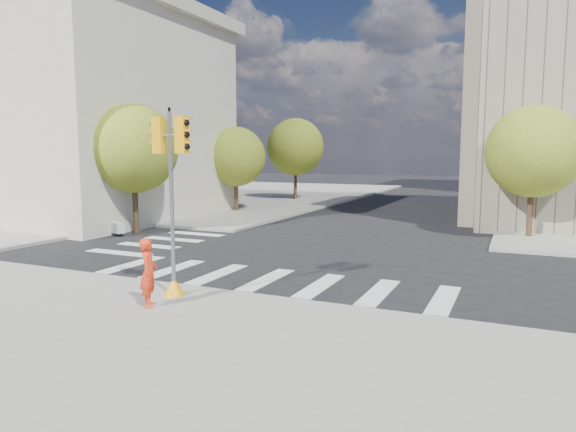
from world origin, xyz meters
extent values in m
plane|color=black|center=(0.00, 0.00, 0.00)|extent=(160.00, 160.00, 0.00)
cube|color=gray|center=(0.00, -11.00, 0.07)|extent=(30.00, 14.00, 0.15)
cube|color=gray|center=(-20.00, 26.00, 0.07)|extent=(28.00, 40.00, 0.15)
cube|color=gray|center=(9.00, 15.00, 7.00)|extent=(8.00, 8.00, 14.00)
cube|color=beige|center=(-20.00, 8.00, 6.00)|extent=(18.00, 14.00, 12.00)
cube|color=#B2AD9E|center=(-20.00, 8.00, 12.30)|extent=(19.00, 15.00, 0.80)
cylinder|color=#382616|center=(-10.50, 4.00, 1.22)|extent=(0.28, 0.28, 2.45)
sphere|color=#507A23|center=(-10.50, 4.00, 4.21)|extent=(4.40, 4.40, 4.40)
cylinder|color=#382616|center=(-10.50, 14.00, 1.08)|extent=(0.28, 0.28, 2.17)
sphere|color=#507A23|center=(-10.50, 14.00, 3.77)|extent=(4.00, 4.00, 4.00)
cylinder|color=#382616|center=(-10.50, 24.00, 1.31)|extent=(0.28, 0.28, 2.62)
sphere|color=#507A23|center=(-10.50, 24.00, 4.54)|extent=(4.80, 4.80, 4.80)
cylinder|color=#382616|center=(7.50, 10.00, 1.19)|extent=(0.28, 0.28, 2.38)
sphere|color=#507A23|center=(7.50, 10.00, 4.06)|extent=(4.20, 4.20, 4.20)
cylinder|color=#382616|center=(7.50, 22.00, 1.26)|extent=(0.28, 0.28, 2.52)
sphere|color=#507A23|center=(7.50, 22.00, 4.36)|extent=(4.60, 4.60, 4.60)
cylinder|color=#382616|center=(7.50, 34.00, 1.14)|extent=(0.28, 0.28, 2.27)
sphere|color=#507A23|center=(7.50, 34.00, 3.88)|extent=(4.00, 4.00, 4.00)
cylinder|color=black|center=(8.00, 14.00, 4.15)|extent=(0.12, 0.12, 8.00)
cube|color=black|center=(8.00, 14.00, 8.15)|extent=(0.35, 0.18, 0.22)
cylinder|color=black|center=(8.00, 28.00, 4.15)|extent=(0.12, 0.12, 8.00)
cube|color=black|center=(8.00, 28.00, 8.15)|extent=(0.35, 0.18, 0.22)
cone|color=#F3A00C|center=(-1.33, -5.09, 0.40)|extent=(0.56, 0.56, 0.50)
cylinder|color=gray|center=(-1.33, -5.09, 2.59)|extent=(0.11, 0.11, 4.89)
cylinder|color=black|center=(-1.33, -5.09, 5.09)|extent=(0.07, 0.07, 0.12)
cylinder|color=gray|center=(-1.33, -5.09, 4.44)|extent=(0.90, 0.10, 0.06)
cube|color=#F3A00C|center=(-1.71, -5.08, 4.44)|extent=(0.31, 0.23, 0.95)
cube|color=#F3A00C|center=(-0.95, -5.11, 4.44)|extent=(0.31, 0.23, 0.95)
imported|color=red|center=(-1.27, -6.17, 1.01)|extent=(0.67, 0.75, 1.73)
cube|color=silver|center=(-13.00, 3.91, 0.40)|extent=(5.63, 2.83, 0.50)
camera|label=1|loc=(7.06, -16.11, 3.94)|focal=32.00mm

